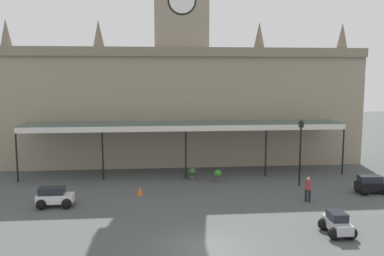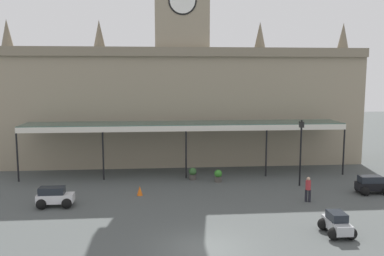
{
  "view_description": "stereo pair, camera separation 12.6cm",
  "coord_description": "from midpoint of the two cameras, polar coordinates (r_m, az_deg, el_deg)",
  "views": [
    {
      "loc": [
        -2.39,
        -18.38,
        8.26
      ],
      "look_at": [
        0.0,
        8.0,
        4.8
      ],
      "focal_mm": 37.92,
      "sensor_mm": 36.0,
      "label": 1
    },
    {
      "loc": [
        -2.26,
        -18.39,
        8.26
      ],
      "look_at": [
        0.0,
        8.0,
        4.8
      ],
      "focal_mm": 37.92,
      "sensor_mm": 36.0,
      "label": 2
    }
  ],
  "objects": [
    {
      "name": "ground_plane",
      "position": [
        20.29,
        2.2,
        -16.6
      ],
      "size": [
        140.0,
        140.0,
        0.0
      ],
      "primitive_type": "plane",
      "color": "#474C4B"
    },
    {
      "name": "station_building",
      "position": [
        38.58,
        -1.44,
        4.26
      ],
      "size": [
        33.36,
        6.05,
        18.11
      ],
      "color": "gray",
      "rests_on": "ground"
    },
    {
      "name": "entrance_canopy",
      "position": [
        33.53,
        -0.89,
        0.45
      ],
      "size": [
        26.44,
        3.26,
        4.34
      ],
      "color": "#38564C",
      "rests_on": "ground"
    },
    {
      "name": "car_silver_sedan",
      "position": [
        23.0,
        19.84,
        -12.73
      ],
      "size": [
        1.54,
        2.06,
        1.19
      ],
      "color": "#B2B5BA",
      "rests_on": "ground"
    },
    {
      "name": "car_black_estate",
      "position": [
        31.38,
        24.12,
        -7.42
      ],
      "size": [
        2.28,
        1.6,
        1.27
      ],
      "color": "black",
      "rests_on": "ground"
    },
    {
      "name": "car_white_estate",
      "position": [
        27.36,
        -18.61,
        -9.3
      ],
      "size": [
        2.26,
        1.56,
        1.27
      ],
      "color": "silver",
      "rests_on": "ground"
    },
    {
      "name": "pedestrian_beside_cars",
      "position": [
        27.88,
        16.14,
        -8.15
      ],
      "size": [
        0.37,
        0.34,
        1.67
      ],
      "color": "black",
      "rests_on": "ground"
    },
    {
      "name": "victorian_lamppost",
      "position": [
        31.26,
        15.17,
        -2.33
      ],
      "size": [
        0.3,
        0.3,
        4.99
      ],
      "color": "black",
      "rests_on": "ground"
    },
    {
      "name": "traffic_cone",
      "position": [
        28.57,
        -7.23,
        -8.74
      ],
      "size": [
        0.4,
        0.4,
        0.66
      ],
      "primitive_type": "cone",
      "color": "orange",
      "rests_on": "ground"
    },
    {
      "name": "planter_by_canopy",
      "position": [
        32.44,
        0.21,
        -6.42
      ],
      "size": [
        0.6,
        0.6,
        0.96
      ],
      "color": "#47423D",
      "rests_on": "ground"
    },
    {
      "name": "planter_forecourt_centre",
      "position": [
        31.84,
        3.81,
        -6.71
      ],
      "size": [
        0.6,
        0.6,
        0.96
      ],
      "color": "#47423D",
      "rests_on": "ground"
    }
  ]
}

